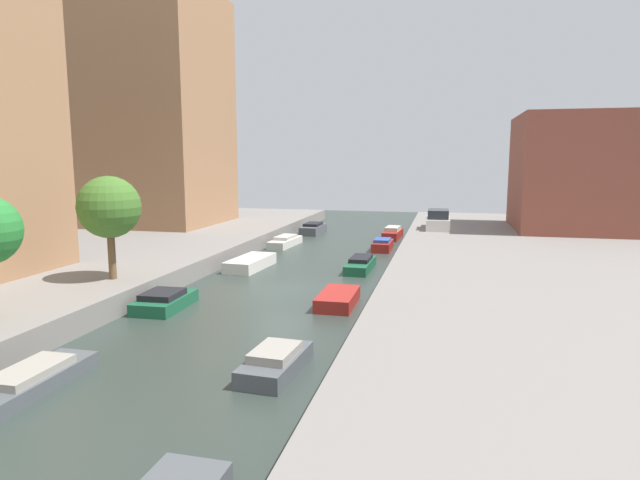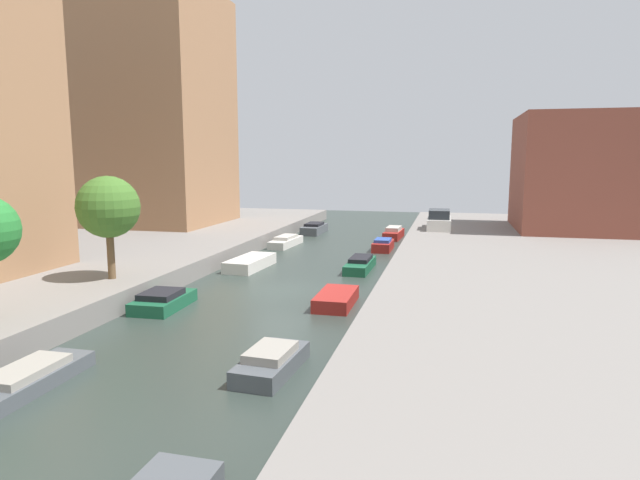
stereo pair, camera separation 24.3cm
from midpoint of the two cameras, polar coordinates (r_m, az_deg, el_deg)
The scene contains 17 objects.
ground_plane at distance 26.67m, azimuth -4.47°, elevation -5.37°, with size 84.00×84.00×0.00m, color #2D3833.
quay_left at distance 34.18m, azimuth -29.22°, elevation -2.50°, with size 20.00×64.00×1.00m, color gray.
quay_right at distance 26.31m, azimuth 28.58°, elevation -5.47°, with size 20.00×64.00×1.00m, color gray.
apartment_tower_far at distance 48.14m, azimuth -17.06°, elevation 13.00°, with size 10.00×10.45×18.93m, color #9E704C.
low_block_right at distance 46.18m, azimuth 26.02°, elevation 6.42°, with size 10.00×10.03×8.78m, color brown.
street_tree_2 at distance 25.93m, azimuth -21.66°, elevation 3.21°, with size 2.78×2.78×4.67m.
parked_car at distance 43.30m, azimuth 12.23°, elevation 2.02°, with size 1.84×4.48×1.53m.
moored_boat_left_1 at distance 17.52m, azimuth -28.74°, elevation -12.95°, with size 1.41×4.31×0.67m.
moored_boat_left_2 at distance 24.38m, azimuth -16.39°, elevation -6.20°, with size 1.81×3.28×0.79m.
moored_boat_left_3 at distance 32.14m, azimuth -7.60°, elevation -2.43°, with size 1.94×4.24×0.66m.
moored_boat_left_4 at distance 40.17m, azimuth -3.88°, elevation -0.17°, with size 1.57×4.27×0.78m.
moored_boat_left_5 at distance 47.06m, azimuth -0.87°, elevation 1.21°, with size 1.54×4.08×0.92m.
moored_boat_right_1 at distance 16.71m, azimuth -5.14°, elevation -12.72°, with size 1.58×3.26×0.80m.
moored_boat_right_2 at distance 23.92m, azimuth 1.61°, elevation -6.24°, with size 1.55×3.22×0.59m.
moored_boat_right_3 at distance 31.53m, azimuth 4.09°, elevation -2.58°, with size 1.33×4.08×0.77m.
moored_boat_right_4 at distance 38.50m, azimuth 6.45°, elevation -0.53°, with size 1.28×3.07×0.85m.
moored_boat_right_5 at distance 44.43m, azimuth 7.54°, elevation 0.71°, with size 1.43×3.93×0.97m.
Camera 1 is at (7.82, -24.68, 6.38)m, focal length 30.26 mm.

